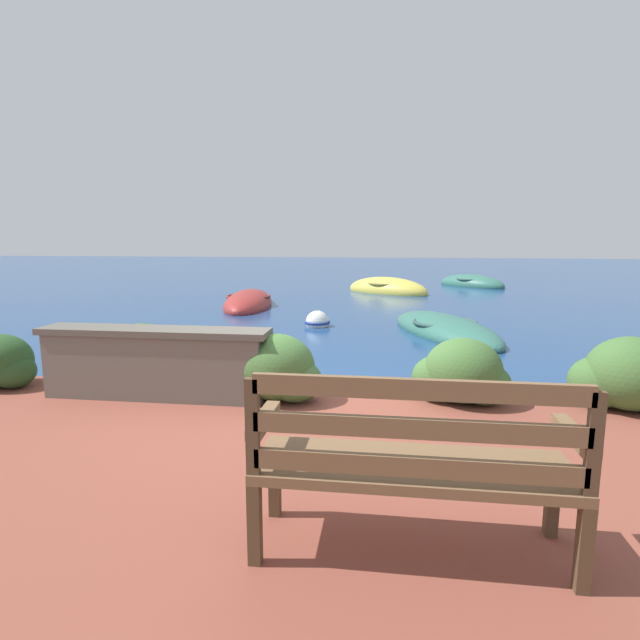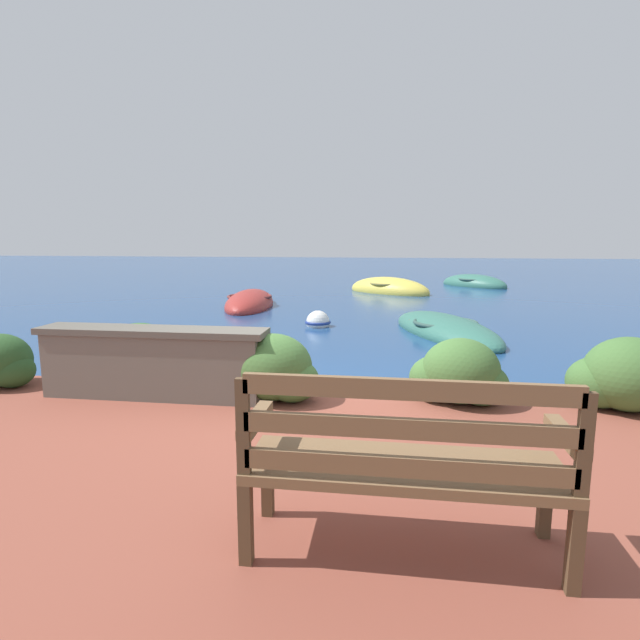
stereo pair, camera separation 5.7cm
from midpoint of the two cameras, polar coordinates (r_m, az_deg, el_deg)
The scene contains 12 objects.
ground_plane at distance 5.26m, azimuth -2.62°, elevation -9.89°, with size 80.00×80.00×0.00m.
park_bench at distance 2.46m, azimuth 10.24°, elevation -15.57°, with size 1.52×0.48×0.93m.
stone_wall at distance 5.03m, azimuth -18.20°, elevation -4.60°, with size 2.21×0.39×0.67m.
hedge_clump_left at distance 5.37m, azimuth -19.69°, elevation -4.36°, with size 0.99×0.71×0.67m.
hedge_clump_centre at distance 4.75m, azimuth -5.17°, elevation -5.83°, with size 0.93×0.67×0.63m.
hedge_clump_right at distance 4.82m, azimuth 15.92°, elevation -6.05°, with size 0.89×0.64×0.61m.
hedge_clump_far_right at distance 5.21m, azimuth 31.93°, elevation -5.72°, with size 0.97×0.70×0.66m.
rowboat_nearest at distance 9.38m, azimuth 14.26°, elevation -1.25°, with size 2.33×3.52×0.61m.
rowboat_mid at distance 12.91m, azimuth -7.90°, elevation 1.83°, with size 1.50×3.36×0.72m.
rowboat_far at distance 16.18m, azimuth 7.99°, elevation 3.39°, with size 3.11×2.75×0.87m.
rowboat_outer at distance 18.95m, azimuth 17.26°, elevation 3.90°, with size 2.65×2.69×0.76m.
mooring_buoy at distance 9.88m, azimuth -0.07°, elevation -0.26°, with size 0.51×0.51×0.47m.
Camera 2 is at (0.95, -4.88, 1.73)m, focal length 28.00 mm.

